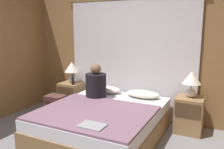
{
  "coord_description": "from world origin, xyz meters",
  "views": [
    {
      "loc": [
        1.6,
        -2.02,
        1.64
      ],
      "look_at": [
        0.0,
        1.22,
        0.91
      ],
      "focal_mm": 38.0,
      "sensor_mm": 36.0,
      "label": 1
    }
  ],
  "objects": [
    {
      "name": "beer_bottle_on_left_stand",
      "position": [
        -1.0,
        1.57,
        0.65
      ],
      "size": [
        0.06,
        0.06,
        0.21
      ],
      "color": "black",
      "rests_on": "nightstand_left"
    },
    {
      "name": "nightstand_right",
      "position": [
        1.12,
        1.67,
        0.29
      ],
      "size": [
        0.41,
        0.39,
        0.57
      ],
      "color": "#937047",
      "rests_on": "ground_plane"
    },
    {
      "name": "lamp_right",
      "position": [
        1.12,
        1.71,
        0.83
      ],
      "size": [
        0.29,
        0.29,
        0.41
      ],
      "color": "silver",
      "rests_on": "nightstand_right"
    },
    {
      "name": "pillow_left",
      "position": [
        -0.35,
        1.68,
        0.52
      ],
      "size": [
        0.57,
        0.32,
        0.12
      ],
      "color": "silver",
      "rests_on": "bed"
    },
    {
      "name": "nightstand_left",
      "position": [
        -1.12,
        1.67,
        0.29
      ],
      "size": [
        0.41,
        0.39,
        0.57
      ],
      "color": "#937047",
      "rests_on": "ground_plane"
    },
    {
      "name": "laptop_on_bed",
      "position": [
        0.24,
        0.21,
        0.5
      ],
      "size": [
        0.31,
        0.22,
        0.02
      ],
      "color": "#9EA0A5",
      "rests_on": "blanket_on_bed"
    },
    {
      "name": "person_left_in_bed",
      "position": [
        -0.35,
        1.32,
        0.7
      ],
      "size": [
        0.34,
        0.34,
        0.59
      ],
      "color": "black",
      "rests_on": "bed"
    },
    {
      "name": "pillow_right",
      "position": [
        0.35,
        1.68,
        0.52
      ],
      "size": [
        0.57,
        0.32,
        0.12
      ],
      "color": "silver",
      "rests_on": "bed"
    },
    {
      "name": "lamp_left",
      "position": [
        -1.12,
        1.71,
        0.83
      ],
      "size": [
        0.29,
        0.29,
        0.41
      ],
      "color": "silver",
      "rests_on": "nightstand_left"
    },
    {
      "name": "backpack_on_floor",
      "position": [
        -1.15,
        1.23,
        0.24
      ],
      "size": [
        0.35,
        0.27,
        0.42
      ],
      "color": "brown",
      "rests_on": "ground_plane"
    },
    {
      "name": "wall_back",
      "position": [
        0.0,
        2.0,
        1.25
      ],
      "size": [
        4.2,
        0.06,
        2.5
      ],
      "color": "olive",
      "rests_on": "ground_plane"
    },
    {
      "name": "curtain_panel",
      "position": [
        0.0,
        1.93,
        1.06
      ],
      "size": [
        2.6,
        0.02,
        2.13
      ],
      "color": "silver",
      "rests_on": "ground_plane"
    },
    {
      "name": "bed",
      "position": [
        0.0,
        0.93,
        0.23
      ],
      "size": [
        1.61,
        1.9,
        0.46
      ],
      "color": "olive",
      "rests_on": "ground_plane"
    },
    {
      "name": "blanket_on_bed",
      "position": [
        0.0,
        0.65,
        0.48
      ],
      "size": [
        1.55,
        1.27,
        0.03
      ],
      "color": "slate",
      "rests_on": "bed"
    }
  ]
}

